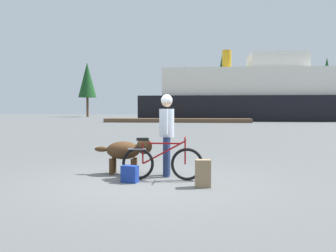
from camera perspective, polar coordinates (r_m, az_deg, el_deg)
The scene contains 13 objects.
ground_plane at distance 7.24m, azimuth -3.48°, elevation -8.84°, with size 160.00×160.00×0.00m, color #595B5B.
bicycle at distance 7.38m, azimuth -1.02°, elevation -5.74°, with size 1.67×0.44×0.89m.
person_cyclist at distance 7.75m, azimuth -0.21°, elevation -0.11°, with size 0.32×0.53×1.76m.
dog at distance 8.07m, azimuth -6.45°, elevation -3.87°, with size 1.31×0.47×0.80m.
backpack at distance 6.77m, azimuth 5.53°, elevation -7.46°, with size 0.28×0.20×0.51m, color #8C7251.
handbag_pannier at distance 7.21m, azimuth -6.06°, elevation -7.55°, with size 0.32×0.18×0.34m, color navy.
dock_pier at distance 37.96m, azimuth 1.49°, elevation 0.89°, with size 15.28×2.27×0.40m, color brown.
ferry_boat at distance 45.11m, azimuth 13.48°, elevation 4.64°, with size 26.94×8.46×8.52m.
sailboat_moored at distance 44.91m, azimuth 16.77°, elevation 1.43°, with size 7.39×2.07×7.11m.
pine_tree_far_left at distance 64.22m, azimuth -12.64°, elevation 7.08°, with size 3.11×3.11×9.38m.
pine_tree_center at distance 64.78m, azimuth 2.64°, elevation 6.50°, with size 3.75×3.75×9.01m.
pine_tree_far_right at distance 64.81m, azimuth 23.76°, elevation 6.56°, with size 2.86×2.86×9.78m.
pine_tree_mid_back at distance 69.83m, azimuth 8.58°, elevation 7.69°, with size 3.32×3.32×11.99m.
Camera 1 is at (1.09, -7.01, 1.46)m, focal length 38.59 mm.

